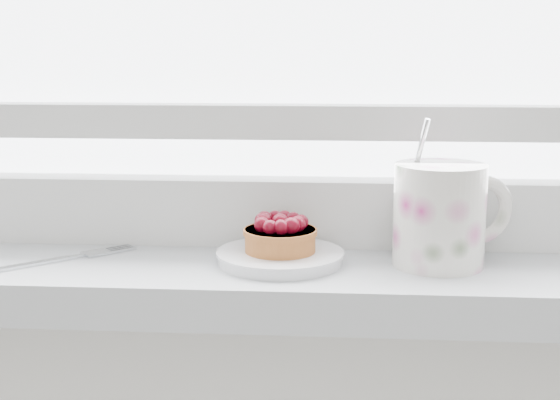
# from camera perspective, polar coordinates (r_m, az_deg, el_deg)

# --- Properties ---
(saucer) EXTENTS (0.12, 0.12, 0.01)m
(saucer) POSITION_cam_1_polar(r_m,az_deg,el_deg) (0.76, 0.01, -4.21)
(saucer) COLOR silver
(saucer) RESTS_ON windowsill
(raspberry_tart) EXTENTS (0.07, 0.07, 0.04)m
(raspberry_tart) POSITION_cam_1_polar(r_m,az_deg,el_deg) (0.75, 0.01, -2.52)
(raspberry_tart) COLOR #985121
(raspberry_tart) RESTS_ON saucer
(floral_mug) EXTENTS (0.13, 0.11, 0.14)m
(floral_mug) POSITION_cam_1_polar(r_m,az_deg,el_deg) (0.76, 11.79, -0.92)
(floral_mug) COLOR silver
(floral_mug) RESTS_ON windowsill
(fork) EXTENTS (0.14, 0.12, 0.00)m
(fork) POSITION_cam_1_polar(r_m,az_deg,el_deg) (0.79, -16.18, -4.24)
(fork) COLOR silver
(fork) RESTS_ON windowsill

